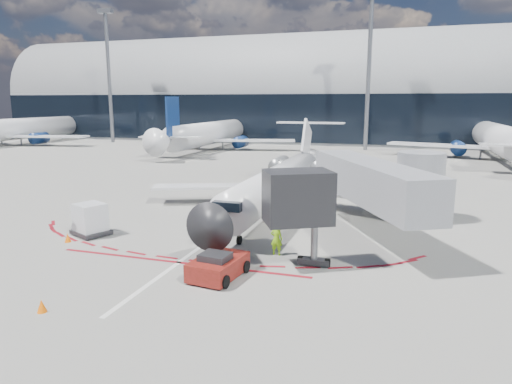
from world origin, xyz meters
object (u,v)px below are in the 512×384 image
(pushback_tug, at_px, (218,266))
(uld_container, at_px, (90,220))
(ramp_worker, at_px, (276,239))
(regional_jet, at_px, (281,180))

(pushback_tug, relative_size, uld_container, 1.83)
(pushback_tug, xyz_separation_m, ramp_worker, (1.81, 3.92, 0.34))
(regional_jet, height_order, pushback_tug, regional_jet)
(pushback_tug, height_order, uld_container, uld_container)
(regional_jet, distance_m, pushback_tug, 14.81)
(regional_jet, bearing_deg, pushback_tug, -87.12)
(regional_jet, relative_size, uld_container, 9.88)
(pushback_tug, distance_m, uld_container, 10.99)
(ramp_worker, height_order, uld_container, uld_container)
(ramp_worker, bearing_deg, regional_jet, -74.17)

